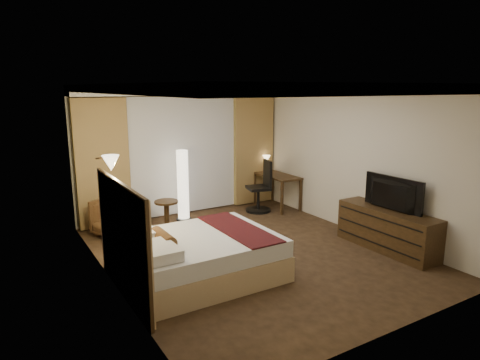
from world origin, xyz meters
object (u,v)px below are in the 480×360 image
desk (277,191)px  television (389,191)px  bed (200,257)px  armchair (118,216)px  side_table (167,214)px  office_chair (258,186)px  floor_lamp (183,185)px  dresser (387,229)px

desk → television: (0.02, -3.04, 0.64)m
bed → television: size_ratio=1.91×
armchair → television: size_ratio=0.68×
side_table → office_chair: size_ratio=0.45×
television → armchair: bearing=48.7°
side_table → television: 4.12m
armchair → television: television is taller
floor_lamp → armchair: bearing=-170.1°
armchair → dresser: armchair is taller
bed → floor_lamp: floor_lamp is taller
dresser → bed: bearing=168.2°
desk → television: 3.10m
armchair → side_table: size_ratio=1.48×
desk → bed: bearing=-142.3°
desk → dresser: 3.04m
bed → dresser: dresser is taller
office_chair → dresser: size_ratio=0.63×
floor_lamp → side_table: bearing=-155.8°
armchair → television: 4.74m
floor_lamp → desk: size_ratio=1.26×
bed → dresser: 3.20m
armchair → television: bearing=24.4°
office_chair → side_table: bearing=-167.6°
floor_lamp → dresser: size_ratio=0.82×
office_chair → television: size_ratio=1.02×
bed → television: television is taller
armchair → desk: 3.58m
side_table → desk: bearing=-0.5°
floor_lamp → desk: bearing=-5.8°
office_chair → bed: bearing=-123.2°
desk → dresser: size_ratio=0.65×
side_table → dresser: (2.68, -3.06, 0.09)m
desk → television: bearing=-89.6°
bed → office_chair: 3.47m
dresser → television: (-0.03, 0.00, 0.66)m
floor_lamp → dresser: floor_lamp is taller
floor_lamp → office_chair: (1.65, -0.27, -0.16)m
floor_lamp → television: (2.20, -3.26, 0.28)m
bed → side_table: bearing=79.3°
floor_lamp → office_chair: size_ratio=1.29×
bed → dresser: bearing=-11.8°
bed → desk: size_ratio=1.83×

